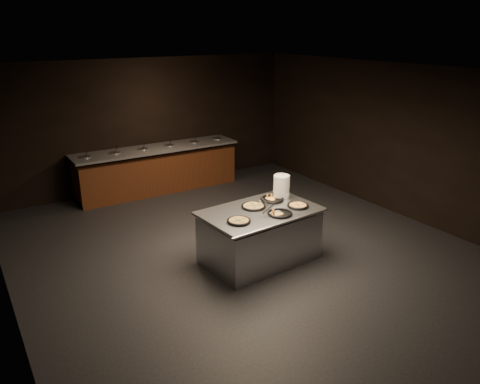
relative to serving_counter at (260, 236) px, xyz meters
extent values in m
cube|color=black|center=(-0.04, 0.43, -0.42)|extent=(7.00, 8.00, 0.01)
cube|color=black|center=(-0.04, 0.43, 2.49)|extent=(7.00, 8.00, 0.01)
cube|color=black|center=(-0.04, 4.44, 1.04)|extent=(7.00, 0.01, 2.90)
cube|color=black|center=(3.46, 0.43, 1.04)|extent=(0.01, 8.00, 2.90)
cube|color=#502E12|center=(-0.04, 4.01, 0.02)|extent=(3.60, 0.75, 0.85)
cube|color=slate|center=(-0.04, 4.01, 0.56)|extent=(3.70, 0.83, 0.05)
cube|color=#3D230D|center=(-0.04, 4.01, -0.37)|extent=(3.60, 0.69, 0.08)
cylinder|color=silver|center=(-1.59, 4.01, 0.57)|extent=(0.22, 0.22, 0.08)
cylinder|color=#4B6C2B|center=(-1.59, 4.01, 0.59)|extent=(0.19, 0.19, 0.02)
cylinder|color=black|center=(-1.56, 3.99, 0.68)|extent=(0.04, 0.10, 0.19)
cylinder|color=silver|center=(-0.97, 4.01, 0.57)|extent=(0.22, 0.22, 0.08)
cylinder|color=#4B6C2B|center=(-0.97, 4.01, 0.59)|extent=(0.19, 0.19, 0.02)
cylinder|color=black|center=(-0.94, 3.99, 0.68)|extent=(0.04, 0.10, 0.19)
cylinder|color=silver|center=(-0.35, 4.01, 0.57)|extent=(0.22, 0.22, 0.08)
cylinder|color=#4B6C2B|center=(-0.35, 4.01, 0.59)|extent=(0.19, 0.19, 0.02)
cylinder|color=black|center=(-0.32, 3.99, 0.68)|extent=(0.04, 0.10, 0.19)
cylinder|color=silver|center=(0.27, 4.01, 0.57)|extent=(0.22, 0.22, 0.08)
cylinder|color=#4B6C2B|center=(0.27, 4.01, 0.59)|extent=(0.19, 0.19, 0.02)
cylinder|color=black|center=(0.30, 3.99, 0.68)|extent=(0.04, 0.10, 0.19)
cylinder|color=silver|center=(0.89, 4.01, 0.57)|extent=(0.22, 0.22, 0.08)
cylinder|color=#4B6C2B|center=(0.89, 4.01, 0.59)|extent=(0.19, 0.19, 0.02)
cylinder|color=black|center=(0.92, 3.99, 0.68)|extent=(0.04, 0.10, 0.19)
cylinder|color=silver|center=(1.51, 4.01, 0.57)|extent=(0.22, 0.22, 0.08)
cylinder|color=#4B6C2B|center=(1.51, 4.01, 0.59)|extent=(0.19, 0.19, 0.02)
cylinder|color=black|center=(1.54, 3.99, 0.68)|extent=(0.04, 0.10, 0.19)
cube|color=silver|center=(0.00, 0.00, -0.03)|extent=(1.79, 1.18, 0.77)
cube|color=silver|center=(0.00, 0.00, 0.42)|extent=(1.88, 1.27, 0.04)
cylinder|color=silver|center=(0.00, -0.56, 0.42)|extent=(1.79, 0.19, 0.04)
cylinder|color=silver|center=(0.63, 0.31, 0.63)|extent=(0.27, 0.27, 0.37)
cylinder|color=black|center=(-0.53, -0.22, 0.45)|extent=(0.33, 0.33, 0.01)
torus|color=black|center=(-0.53, -0.22, 0.47)|extent=(0.35, 0.35, 0.04)
torus|color=olive|center=(-0.53, -0.22, 0.47)|extent=(0.29, 0.29, 0.03)
cylinder|color=#B57E48|center=(-0.53, -0.22, 0.47)|extent=(0.25, 0.25, 0.02)
cube|color=black|center=(-0.53, -0.22, 0.48)|extent=(0.02, 0.25, 0.00)
cube|color=black|center=(-0.53, -0.22, 0.48)|extent=(0.25, 0.02, 0.00)
cylinder|color=black|center=(-0.02, 0.15, 0.45)|extent=(0.36, 0.36, 0.01)
torus|color=black|center=(-0.02, 0.15, 0.47)|extent=(0.39, 0.39, 0.04)
torus|color=olive|center=(-0.02, 0.15, 0.47)|extent=(0.32, 0.32, 0.03)
cylinder|color=#B57E48|center=(-0.02, 0.15, 0.47)|extent=(0.28, 0.28, 0.02)
cube|color=black|center=(-0.02, 0.15, 0.48)|extent=(0.10, 0.27, 0.00)
cube|color=black|center=(-0.02, 0.15, 0.48)|extent=(0.27, 0.10, 0.00)
cylinder|color=black|center=(0.41, 0.25, 0.45)|extent=(0.36, 0.36, 0.01)
torus|color=black|center=(0.41, 0.25, 0.47)|extent=(0.38, 0.38, 0.04)
cylinder|color=black|center=(0.15, -0.30, 0.45)|extent=(0.36, 0.36, 0.01)
torus|color=black|center=(0.15, -0.30, 0.47)|extent=(0.38, 0.38, 0.04)
cylinder|color=black|center=(0.58, -0.19, 0.45)|extent=(0.31, 0.31, 0.01)
torus|color=black|center=(0.58, -0.19, 0.47)|extent=(0.34, 0.34, 0.04)
torus|color=olive|center=(0.58, -0.19, 0.47)|extent=(0.28, 0.28, 0.03)
cylinder|color=#EAB255|center=(0.58, -0.19, 0.47)|extent=(0.23, 0.23, 0.02)
cube|color=black|center=(0.58, -0.19, 0.48)|extent=(0.09, 0.22, 0.00)
cube|color=black|center=(0.58, -0.19, 0.48)|extent=(0.22, 0.09, 0.00)
cube|color=silver|center=(0.11, 0.23, 0.47)|extent=(0.10, 0.12, 0.00)
cylinder|color=black|center=(0.13, 0.07, 0.54)|extent=(0.04, 0.20, 0.12)
cylinder|color=silver|center=(0.12, 0.15, 0.49)|extent=(0.02, 0.10, 0.08)
cube|color=silver|center=(0.15, -0.23, 0.47)|extent=(0.11, 0.09, 0.00)
cylinder|color=black|center=(-0.02, -0.23, 0.55)|extent=(0.21, 0.03, 0.13)
cylinder|color=silver|center=(0.07, -0.23, 0.50)|extent=(0.11, 0.01, 0.08)
camera|label=1|loc=(-3.82, -5.50, 3.12)|focal=35.00mm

